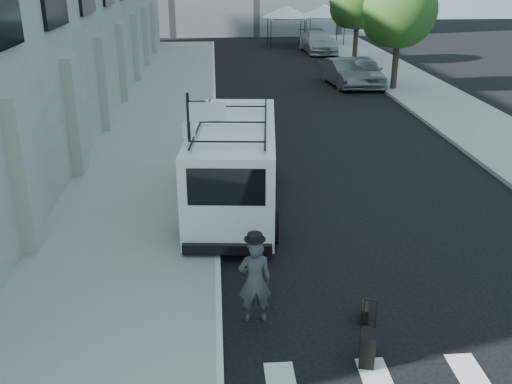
{
  "coord_description": "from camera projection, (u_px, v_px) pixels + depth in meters",
  "views": [
    {
      "loc": [
        -1.96,
        -9.89,
        6.45
      ],
      "look_at": [
        -1.04,
        2.8,
        1.3
      ],
      "focal_mm": 40.0,
      "sensor_mm": 36.0,
      "label": 1
    }
  ],
  "objects": [
    {
      "name": "suitcase",
      "position": [
        367.0,
        348.0,
        9.77
      ],
      "size": [
        0.36,
        0.47,
        1.16
      ],
      "rotation": [
        0.0,
        0.0,
        -0.26
      ],
      "color": "black",
      "rests_on": "ground"
    },
    {
      "name": "briefcase",
      "position": [
        365.0,
        313.0,
        10.97
      ],
      "size": [
        0.22,
        0.46,
        0.34
      ],
      "primitive_type": "cube",
      "rotation": [
        0.0,
        0.0,
        -0.24
      ],
      "color": "black",
      "rests_on": "ground"
    },
    {
      "name": "sign_pole",
      "position": [
        199.0,
        134.0,
        13.5
      ],
      "size": [
        1.03,
        0.07,
        3.5
      ],
      "color": "black",
      "rests_on": "sidewalk_left"
    },
    {
      "name": "businessman",
      "position": [
        255.0,
        281.0,
        10.74
      ],
      "size": [
        0.64,
        0.43,
        1.73
      ],
      "primitive_type": "imported",
      "rotation": [
        0.0,
        0.0,
        3.17
      ],
      "color": "#3B3B3D",
      "rests_on": "ground"
    },
    {
      "name": "tree_far",
      "position": [
        356.0,
        2.0,
        37.66
      ],
      "size": [
        3.8,
        3.83,
        6.03
      ],
      "color": "black",
      "rests_on": "ground"
    },
    {
      "name": "parked_car_a",
      "position": [
        363.0,
        71.0,
        31.73
      ],
      "size": [
        1.95,
        4.7,
        1.59
      ],
      "primitive_type": "imported",
      "rotation": [
        0.0,
        0.0,
        -0.01
      ],
      "color": "#919298",
      "rests_on": "ground"
    },
    {
      "name": "tree_near",
      "position": [
        397.0,
        14.0,
        29.34
      ],
      "size": [
        3.8,
        3.83,
        6.03
      ],
      "color": "black",
      "rests_on": "ground"
    },
    {
      "name": "cargo_van",
      "position": [
        234.0,
        164.0,
        15.68
      ],
      "size": [
        2.81,
        6.79,
        2.48
      ],
      "rotation": [
        0.0,
        0.0,
        -0.09
      ],
      "color": "white",
      "rests_on": "ground"
    },
    {
      "name": "parked_car_c",
      "position": [
        317.0,
        42.0,
        43.29
      ],
      "size": [
        2.56,
        5.51,
        1.56
      ],
      "primitive_type": "imported",
      "rotation": [
        0.0,
        0.0,
        0.07
      ],
      "color": "#A5A8AD",
      "rests_on": "ground"
    },
    {
      "name": "sidewalk_left",
      "position": [
        166.0,
        111.0,
        26.17
      ],
      "size": [
        4.5,
        48.0,
        0.15
      ],
      "primitive_type": "cube",
      "color": "gray",
      "rests_on": "ground"
    },
    {
      "name": "ground",
      "position": [
        316.0,
        300.0,
        11.69
      ],
      "size": [
        120.0,
        120.0,
        0.0
      ],
      "primitive_type": "plane",
      "color": "black",
      "rests_on": "ground"
    },
    {
      "name": "sidewalk_right",
      "position": [
        418.0,
        89.0,
        30.76
      ],
      "size": [
        4.0,
        56.0,
        0.15
      ],
      "primitive_type": "cube",
      "color": "gray",
      "rests_on": "ground"
    },
    {
      "name": "tent_left",
      "position": [
        287.0,
        12.0,
        46.08
      ],
      "size": [
        4.0,
        4.0,
        3.2
      ],
      "color": "black",
      "rests_on": "ground"
    },
    {
      "name": "parked_car_b",
      "position": [
        344.0,
        73.0,
        31.6
      ],
      "size": [
        2.11,
        4.61,
        1.47
      ],
      "primitive_type": "imported",
      "rotation": [
        0.0,
        0.0,
        0.13
      ],
      "color": "#4F5055",
      "rests_on": "ground"
    },
    {
      "name": "tent_right",
      "position": [
        325.0,
        11.0,
        46.75
      ],
      "size": [
        4.0,
        4.0,
        3.2
      ],
      "color": "black",
      "rests_on": "ground"
    }
  ]
}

